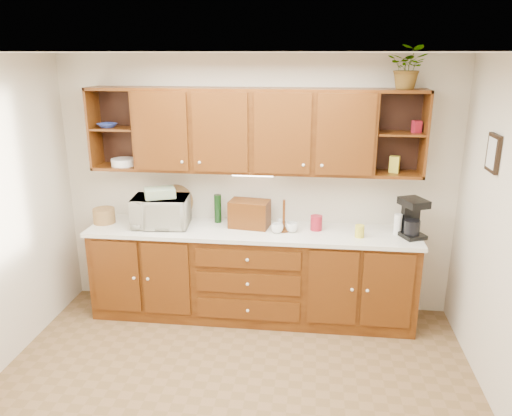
% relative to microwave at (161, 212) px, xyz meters
% --- Properties ---
extents(floor, '(4.00, 4.00, 0.00)m').
position_rel_microwave_xyz_m(floor, '(0.91, -1.44, -1.09)').
color(floor, brown).
rests_on(floor, ground).
extents(ceiling, '(4.00, 4.00, 0.00)m').
position_rel_microwave_xyz_m(ceiling, '(0.91, -1.44, 1.51)').
color(ceiling, white).
rests_on(ceiling, back_wall).
extents(back_wall, '(4.00, 0.00, 4.00)m').
position_rel_microwave_xyz_m(back_wall, '(0.91, 0.31, 0.21)').
color(back_wall, beige).
rests_on(back_wall, floor).
extents(base_cabinets, '(3.20, 0.60, 0.90)m').
position_rel_microwave_xyz_m(base_cabinets, '(0.91, 0.01, -0.64)').
color(base_cabinets, '#3B1906').
rests_on(base_cabinets, floor).
extents(countertop, '(3.24, 0.64, 0.04)m').
position_rel_microwave_xyz_m(countertop, '(0.91, 0.00, -0.17)').
color(countertop, white).
rests_on(countertop, base_cabinets).
extents(upper_cabinets, '(3.20, 0.33, 0.80)m').
position_rel_microwave_xyz_m(upper_cabinets, '(0.92, 0.15, 0.80)').
color(upper_cabinets, '#3B1906').
rests_on(upper_cabinets, back_wall).
extents(undercabinet_light, '(0.40, 0.05, 0.02)m').
position_rel_microwave_xyz_m(undercabinet_light, '(0.91, 0.10, 0.38)').
color(undercabinet_light, white).
rests_on(undercabinet_light, upper_cabinets).
extents(framed_picture, '(0.03, 0.24, 0.30)m').
position_rel_microwave_xyz_m(framed_picture, '(2.89, -0.54, 0.76)').
color(framed_picture, black).
rests_on(framed_picture, right_wall).
extents(wicker_basket, '(0.24, 0.24, 0.15)m').
position_rel_microwave_xyz_m(wicker_basket, '(-0.61, 0.03, -0.08)').
color(wicker_basket, '#9D7641').
rests_on(wicker_basket, countertop).
extents(microwave, '(0.58, 0.42, 0.30)m').
position_rel_microwave_xyz_m(microwave, '(0.00, 0.00, 0.00)').
color(microwave, silver).
rests_on(microwave, countertop).
extents(towel_stack, '(0.35, 0.31, 0.09)m').
position_rel_microwave_xyz_m(towel_stack, '(0.00, 0.00, 0.19)').
color(towel_stack, '#CEC561').
rests_on(towel_stack, microwave).
extents(wine_bottle, '(0.08, 0.08, 0.29)m').
position_rel_microwave_xyz_m(wine_bottle, '(0.54, 0.18, -0.01)').
color(wine_bottle, black).
rests_on(wine_bottle, countertop).
extents(woven_tray, '(0.38, 0.19, 0.36)m').
position_rel_microwave_xyz_m(woven_tray, '(0.08, 0.25, -0.14)').
color(woven_tray, '#9D7641').
rests_on(woven_tray, countertop).
extents(bread_box, '(0.41, 0.29, 0.27)m').
position_rel_microwave_xyz_m(bread_box, '(0.88, 0.08, -0.02)').
color(bread_box, '#3B1906').
rests_on(bread_box, countertop).
extents(mug_tree, '(0.28, 0.28, 0.32)m').
position_rel_microwave_xyz_m(mug_tree, '(1.23, 0.00, -0.10)').
color(mug_tree, '#3B1906').
rests_on(mug_tree, countertop).
extents(canister_red, '(0.15, 0.15, 0.15)m').
position_rel_microwave_xyz_m(canister_red, '(1.54, 0.07, -0.08)').
color(canister_red, maroon).
rests_on(canister_red, countertop).
extents(canister_white, '(0.08, 0.08, 0.20)m').
position_rel_microwave_xyz_m(canister_white, '(2.31, 0.04, -0.05)').
color(canister_white, white).
rests_on(canister_white, countertop).
extents(canister_yellow, '(0.11, 0.11, 0.12)m').
position_rel_microwave_xyz_m(canister_yellow, '(1.95, -0.09, -0.09)').
color(canister_yellow, gold).
rests_on(canister_yellow, countertop).
extents(coffee_maker, '(0.29, 0.32, 0.37)m').
position_rel_microwave_xyz_m(coffee_maker, '(2.43, 0.01, 0.03)').
color(coffee_maker, black).
rests_on(coffee_maker, countertop).
extents(bowl_stack, '(0.23, 0.23, 0.04)m').
position_rel_microwave_xyz_m(bowl_stack, '(-0.53, 0.12, 0.83)').
color(bowl_stack, '#293D98').
rests_on(bowl_stack, upper_cabinets).
extents(plate_stack, '(0.27, 0.27, 0.07)m').
position_rel_microwave_xyz_m(plate_stack, '(-0.40, 0.13, 0.46)').
color(plate_stack, white).
rests_on(plate_stack, upper_cabinets).
extents(pantry_box_yellow, '(0.10, 0.09, 0.16)m').
position_rel_microwave_xyz_m(pantry_box_yellow, '(2.25, 0.15, 0.51)').
color(pantry_box_yellow, gold).
rests_on(pantry_box_yellow, upper_cabinets).
extents(pantry_box_red, '(0.09, 0.08, 0.11)m').
position_rel_microwave_xyz_m(pantry_box_red, '(2.42, 0.14, 0.86)').
color(pantry_box_red, maroon).
rests_on(pantry_box_red, upper_cabinets).
extents(potted_plant, '(0.43, 0.41, 0.38)m').
position_rel_microwave_xyz_m(potted_plant, '(2.30, 0.11, 1.39)').
color(potted_plant, '#999999').
rests_on(potted_plant, upper_cabinets).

